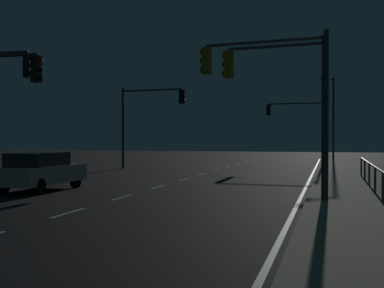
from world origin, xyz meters
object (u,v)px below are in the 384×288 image
(traffic_light_overhead_east, at_px, (297,118))
(car, at_px, (40,171))
(traffic_light_far_left, at_px, (149,110))
(traffic_light_far_center, at_px, (269,82))
(street_lamp_far_end, at_px, (331,110))
(traffic_light_near_right, at_px, (278,86))

(traffic_light_overhead_east, bearing_deg, car, -108.91)
(traffic_light_far_left, bearing_deg, traffic_light_far_center, -57.47)
(car, relative_size, traffic_light_far_left, 0.78)
(car, bearing_deg, traffic_light_far_left, 92.30)
(traffic_light_far_left, relative_size, street_lamp_far_end, 0.76)
(traffic_light_far_left, height_order, traffic_light_overhead_east, traffic_light_far_left)
(car, xyz_separation_m, traffic_light_overhead_east, (8.79, 25.66, 3.03))
(car, relative_size, traffic_light_near_right, 0.82)
(traffic_light_near_right, bearing_deg, street_lamp_far_end, 86.69)
(traffic_light_far_center, height_order, traffic_light_far_left, traffic_light_far_center)
(car, xyz_separation_m, traffic_light_far_left, (-0.59, 14.65, 3.23))
(traffic_light_near_right, relative_size, street_lamp_far_end, 0.72)
(car, distance_m, traffic_light_overhead_east, 27.29)
(traffic_light_near_right, xyz_separation_m, street_lamp_far_end, (1.78, 30.74, 0.73))
(traffic_light_far_center, height_order, street_lamp_far_end, street_lamp_far_end)
(traffic_light_far_left, xyz_separation_m, street_lamp_far_end, (12.18, 14.84, 0.59))
(traffic_light_far_center, relative_size, traffic_light_near_right, 1.03)
(traffic_light_overhead_east, distance_m, street_lamp_far_end, 4.81)
(traffic_light_overhead_east, height_order, street_lamp_far_end, street_lamp_far_end)
(street_lamp_far_end, bearing_deg, traffic_light_overhead_east, -126.21)
(car, xyz_separation_m, traffic_light_far_center, (9.49, -1.16, 3.27))
(traffic_light_overhead_east, bearing_deg, traffic_light_far_center, -88.51)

